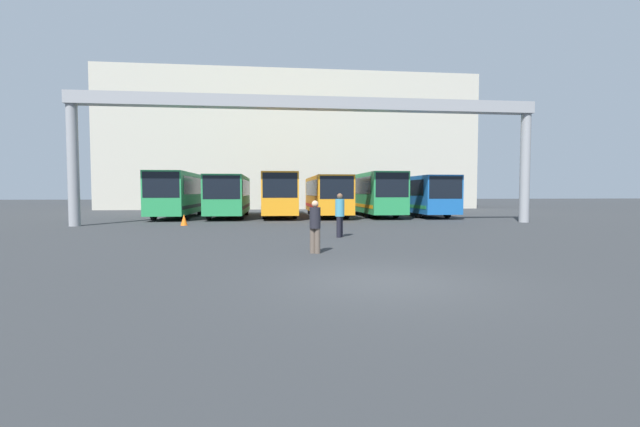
# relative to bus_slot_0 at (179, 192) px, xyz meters

# --- Properties ---
(ground_plane) EXTENTS (200.00, 200.00, 0.00)m
(ground_plane) POSITION_rel_bus_slot_0_xyz_m (9.29, -23.93, -1.89)
(ground_plane) COLOR #2D3033
(building_backdrop) EXTENTS (41.69, 12.00, 15.13)m
(building_backdrop) POSITION_rel_bus_slot_0_xyz_m (9.29, 19.55, 5.68)
(building_backdrop) COLOR #B7B2A3
(building_backdrop) RESTS_ON ground
(overhead_gantry) EXTENTS (27.27, 0.80, 7.44)m
(overhead_gantry) POSITION_rel_bus_slot_0_xyz_m (9.29, -7.65, 4.30)
(overhead_gantry) COLOR gray
(overhead_gantry) RESTS_ON ground
(bus_slot_0) EXTENTS (2.48, 10.18, 3.28)m
(bus_slot_0) POSITION_rel_bus_slot_0_xyz_m (0.00, 0.00, 0.00)
(bus_slot_0) COLOR #268C4C
(bus_slot_0) RESTS_ON ground
(bus_slot_1) EXTENTS (2.58, 10.07, 3.06)m
(bus_slot_1) POSITION_rel_bus_slot_0_xyz_m (3.72, -0.05, -0.12)
(bus_slot_1) COLOR #268C4C
(bus_slot_1) RESTS_ON ground
(bus_slot_2) EXTENTS (2.48, 11.48, 3.26)m
(bus_slot_2) POSITION_rel_bus_slot_0_xyz_m (7.44, 0.65, -0.01)
(bus_slot_2) COLOR orange
(bus_slot_2) RESTS_ON ground
(bus_slot_3) EXTENTS (2.48, 10.57, 3.06)m
(bus_slot_3) POSITION_rel_bus_slot_0_xyz_m (11.15, 0.20, -0.12)
(bus_slot_3) COLOR orange
(bus_slot_3) RESTS_ON ground
(bus_slot_4) EXTENTS (2.49, 12.41, 3.30)m
(bus_slot_4) POSITION_rel_bus_slot_0_xyz_m (14.87, 1.11, 0.01)
(bus_slot_4) COLOR #268C4C
(bus_slot_4) RESTS_ON ground
(bus_slot_5) EXTENTS (2.56, 10.56, 3.07)m
(bus_slot_5) POSITION_rel_bus_slot_0_xyz_m (18.59, 0.19, -0.12)
(bus_slot_5) COLOR #1959A5
(bus_slot_5) RESTS_ON ground
(pedestrian_far_center) EXTENTS (0.34, 0.34, 1.65)m
(pedestrian_far_center) POSITION_rel_bus_slot_0_xyz_m (8.23, -19.62, -1.01)
(pedestrian_far_center) COLOR brown
(pedestrian_far_center) RESTS_ON ground
(pedestrian_near_right) EXTENTS (0.39, 0.39, 1.85)m
(pedestrian_near_right) POSITION_rel_bus_slot_0_xyz_m (9.74, -15.08, -0.90)
(pedestrian_near_right) COLOR black
(pedestrian_near_right) RESTS_ON ground
(traffic_cone) EXTENTS (0.39, 0.39, 0.64)m
(traffic_cone) POSITION_rel_bus_slot_0_xyz_m (1.93, -7.85, -1.57)
(traffic_cone) COLOR orange
(traffic_cone) RESTS_ON ground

